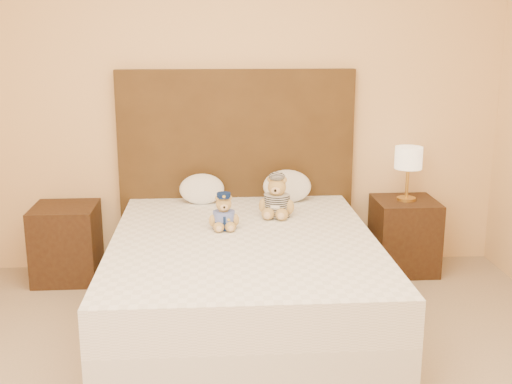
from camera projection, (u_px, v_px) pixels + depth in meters
room_walls at (251, 23)px, 2.87m from camera, size 4.04×4.52×2.72m
bed at (244, 280)px, 3.97m from camera, size 1.60×2.00×0.55m
headboard at (237, 170)px, 4.83m from camera, size 1.75×0.08×1.50m
nightstand_left at (67, 243)px, 4.65m from camera, size 0.45×0.45×0.55m
nightstand_right at (404, 235)px, 4.83m from camera, size 0.45×0.45×0.55m
lamp at (408, 161)px, 4.68m from camera, size 0.20×0.20×0.40m
teddy_police at (224, 211)px, 4.04m from camera, size 0.21×0.20×0.23m
teddy_prisoner at (277, 196)px, 4.31m from camera, size 0.30×0.30×0.28m
pillow_left at (202, 188)px, 4.66m from camera, size 0.32×0.21×0.23m
pillow_right at (287, 185)px, 4.70m from camera, size 0.35×0.23×0.25m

